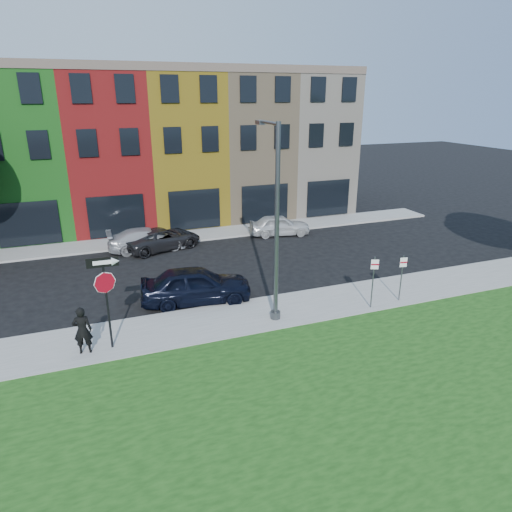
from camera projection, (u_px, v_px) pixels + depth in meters
name	position (u px, v px, depth m)	size (l,w,h in m)	color
ground	(302.00, 350.00, 16.44)	(120.00, 120.00, 0.00)	black
sidewalk_near	(313.00, 306.00, 19.73)	(40.00, 3.00, 0.12)	gray
sidewalk_far	(153.00, 240.00, 28.64)	(40.00, 2.40, 0.12)	gray
rowhouse_block	(142.00, 149.00, 32.60)	(30.00, 10.12, 10.00)	#B8B599
stop_sign	(105.00, 285.00, 15.57)	(1.05, 0.11, 3.42)	black
man	(82.00, 330.00, 15.76)	(0.68, 0.49, 1.74)	black
sedan_near	(196.00, 285.00, 19.96)	(5.00, 2.54, 1.63)	black
parked_car_silver	(147.00, 239.00, 26.75)	(4.53, 1.85, 1.31)	#A4A5A9
parked_car_dark	(162.00, 239.00, 26.97)	(4.98, 3.36, 1.27)	black
parked_car_white	(279.00, 225.00, 29.61)	(4.13, 2.26, 1.33)	silver
street_lamp	(275.00, 225.00, 17.39)	(0.46, 2.58, 7.68)	#4B4E50
parking_sign_a	(373.00, 276.00, 18.98)	(0.31, 0.15, 2.27)	#4B4E50
parking_sign_b	(402.00, 273.00, 19.68)	(0.32, 0.11, 2.08)	#4B4E50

